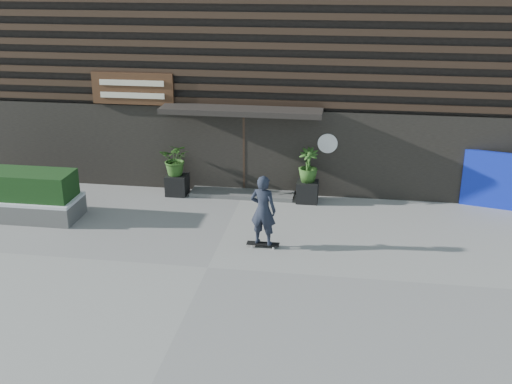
% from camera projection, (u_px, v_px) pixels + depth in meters
% --- Properties ---
extents(ground, '(80.00, 80.00, 0.00)m').
position_uv_depth(ground, '(208.00, 268.00, 13.86)').
color(ground, gray).
rests_on(ground, ground).
extents(entrance_step, '(3.00, 0.80, 0.12)m').
position_uv_depth(entrance_step, '(243.00, 193.00, 18.10)').
color(entrance_step, '#50504D').
rests_on(entrance_step, ground).
extents(planter_pot_left, '(0.60, 0.60, 0.60)m').
position_uv_depth(planter_pot_left, '(177.00, 185.00, 18.10)').
color(planter_pot_left, black).
rests_on(planter_pot_left, ground).
extents(bamboo_left, '(0.86, 0.75, 0.96)m').
position_uv_depth(bamboo_left, '(176.00, 159.00, 17.82)').
color(bamboo_left, '#2D591E').
rests_on(bamboo_left, planter_pot_left).
extents(planter_pot_right, '(0.60, 0.60, 0.60)m').
position_uv_depth(planter_pot_right, '(307.00, 191.00, 17.57)').
color(planter_pot_right, black).
rests_on(planter_pot_right, ground).
extents(bamboo_right, '(0.54, 0.54, 0.96)m').
position_uv_depth(bamboo_right, '(308.00, 165.00, 17.29)').
color(bamboo_right, '#2D591E').
rests_on(bamboo_right, planter_pot_right).
extents(raised_bed, '(3.50, 1.20, 0.50)m').
position_uv_depth(raised_bed, '(15.00, 207.00, 16.56)').
color(raised_bed, '#4E4E4B').
rests_on(raised_bed, ground).
extents(snow_layer, '(3.50, 1.20, 0.08)m').
position_uv_depth(snow_layer, '(14.00, 197.00, 16.46)').
color(snow_layer, silver).
rests_on(snow_layer, raised_bed).
extents(hedge, '(3.30, 1.00, 0.70)m').
position_uv_depth(hedge, '(12.00, 184.00, 16.32)').
color(hedge, black).
rests_on(hedge, snow_layer).
extents(blue_tarp, '(1.68, 0.50, 1.59)m').
position_uv_depth(blue_tarp, '(495.00, 180.00, 16.96)').
color(blue_tarp, '#0D1EB5').
rests_on(blue_tarp, ground).
extents(building, '(18.00, 11.00, 8.00)m').
position_uv_depth(building, '(268.00, 35.00, 21.68)').
color(building, black).
rests_on(building, ground).
extents(skateboarder, '(0.78, 0.53, 1.80)m').
position_uv_depth(skateboarder, '(263.00, 210.00, 14.53)').
color(skateboarder, black).
rests_on(skateboarder, ground).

